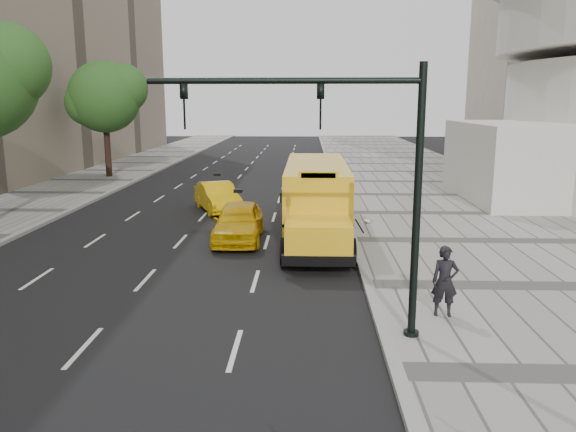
{
  "coord_description": "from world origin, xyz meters",
  "views": [
    {
      "loc": [
        4.13,
        -21.87,
        5.56
      ],
      "look_at": [
        3.5,
        -4.0,
        1.9
      ],
      "focal_mm": 35.0,
      "sensor_mm": 36.0,
      "label": 1
    }
  ],
  "objects_px": {
    "taxi_near": "(239,222)",
    "pedestrian": "(445,281)",
    "traffic_signal": "(355,168)",
    "school_bus": "(316,193)",
    "tree_c": "(106,96)",
    "taxi_far": "(218,197)"
  },
  "relations": [
    {
      "from": "taxi_near",
      "to": "pedestrian",
      "type": "bearing_deg",
      "value": -54.15
    },
    {
      "from": "taxi_near",
      "to": "traffic_signal",
      "type": "height_order",
      "value": "traffic_signal"
    },
    {
      "from": "taxi_near",
      "to": "school_bus",
      "type": "bearing_deg",
      "value": 22.17
    },
    {
      "from": "tree_c",
      "to": "traffic_signal",
      "type": "relative_size",
      "value": 1.32
    },
    {
      "from": "pedestrian",
      "to": "traffic_signal",
      "type": "bearing_deg",
      "value": -147.18
    },
    {
      "from": "taxi_near",
      "to": "taxi_far",
      "type": "relative_size",
      "value": 1.04
    },
    {
      "from": "school_bus",
      "to": "traffic_signal",
      "type": "xyz_separation_m",
      "value": [
        0.69,
        -10.94,
        2.33
      ]
    },
    {
      "from": "taxi_near",
      "to": "pedestrian",
      "type": "relative_size",
      "value": 2.54
    },
    {
      "from": "tree_c",
      "to": "school_bus",
      "type": "xyz_separation_m",
      "value": [
        14.9,
        -17.17,
        -4.16
      ]
    },
    {
      "from": "school_bus",
      "to": "traffic_signal",
      "type": "bearing_deg",
      "value": -86.38
    },
    {
      "from": "school_bus",
      "to": "taxi_far",
      "type": "relative_size",
      "value": 2.59
    },
    {
      "from": "taxi_far",
      "to": "pedestrian",
      "type": "height_order",
      "value": "pedestrian"
    },
    {
      "from": "taxi_near",
      "to": "traffic_signal",
      "type": "distance_m",
      "value": 10.83
    },
    {
      "from": "school_bus",
      "to": "taxi_near",
      "type": "height_order",
      "value": "school_bus"
    },
    {
      "from": "tree_c",
      "to": "taxi_near",
      "type": "height_order",
      "value": "tree_c"
    },
    {
      "from": "taxi_near",
      "to": "pedestrian",
      "type": "height_order",
      "value": "pedestrian"
    },
    {
      "from": "taxi_near",
      "to": "traffic_signal",
      "type": "relative_size",
      "value": 0.73
    },
    {
      "from": "school_bus",
      "to": "traffic_signal",
      "type": "height_order",
      "value": "traffic_signal"
    },
    {
      "from": "tree_c",
      "to": "pedestrian",
      "type": "bearing_deg",
      "value": -56.07
    },
    {
      "from": "taxi_far",
      "to": "traffic_signal",
      "type": "bearing_deg",
      "value": -92.96
    },
    {
      "from": "taxi_near",
      "to": "pedestrian",
      "type": "xyz_separation_m",
      "value": [
        6.3,
        -8.29,
        0.27
      ]
    },
    {
      "from": "tree_c",
      "to": "school_bus",
      "type": "distance_m",
      "value": 23.11
    }
  ]
}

